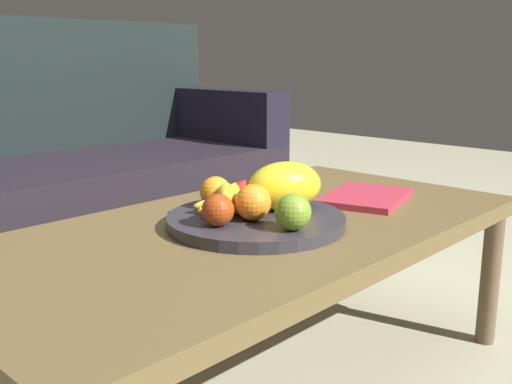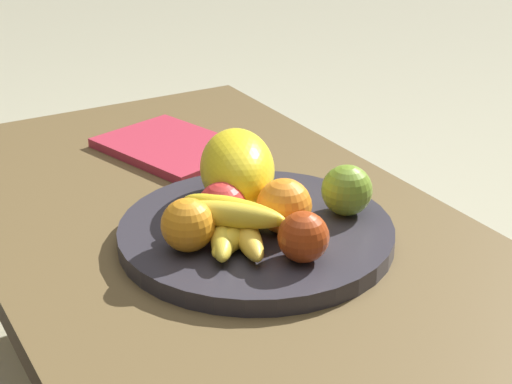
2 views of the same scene
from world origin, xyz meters
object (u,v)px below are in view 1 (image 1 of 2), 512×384
(couch, at_px, (51,185))
(banana_bunch, at_px, (229,201))
(fruit_bowl, at_px, (256,221))
(melon_large_front, at_px, (285,186))
(coffee_table, at_px, (254,241))
(magazine, at_px, (366,197))
(apple_right, at_px, (293,212))
(apple_front, at_px, (218,210))
(orange_left, at_px, (216,192))
(orange_front, at_px, (253,202))
(apple_left, at_px, (245,195))

(couch, height_order, banana_bunch, couch)
(fruit_bowl, relative_size, melon_large_front, 2.25)
(coffee_table, bearing_deg, melon_large_front, -26.36)
(couch, height_order, magazine, couch)
(magazine, bearing_deg, apple_right, 176.41)
(coffee_table, height_order, apple_right, apple_right)
(melon_large_front, relative_size, apple_front, 2.58)
(fruit_bowl, bearing_deg, melon_large_front, -9.81)
(orange_left, distance_m, banana_bunch, 0.06)
(apple_right, relative_size, magazine, 0.29)
(fruit_bowl, xyz_separation_m, orange_front, (-0.03, -0.02, 0.05))
(melon_large_front, relative_size, orange_left, 2.41)
(orange_left, height_order, magazine, orange_left)
(couch, xyz_separation_m, orange_left, (-0.13, -1.02, 0.16))
(coffee_table, distance_m, magazine, 0.36)
(couch, relative_size, apple_right, 23.65)
(orange_left, xyz_separation_m, magazine, (0.38, -0.15, -0.05))
(couch, relative_size, apple_left, 25.41)
(orange_left, bearing_deg, banana_bunch, -103.91)
(couch, distance_m, banana_bunch, 1.10)
(coffee_table, relative_size, couch, 0.76)
(melon_large_front, relative_size, apple_right, 2.35)
(apple_left, xyz_separation_m, banana_bunch, (-0.04, 0.01, -0.01))
(banana_bunch, relative_size, magazine, 0.66)
(apple_front, height_order, apple_left, apple_left)
(couch, relative_size, orange_front, 22.65)
(orange_front, xyz_separation_m, banana_bunch, (0.00, 0.07, -0.01))
(couch, relative_size, fruit_bowl, 4.48)
(orange_front, relative_size, apple_right, 1.04)
(couch, height_order, melon_large_front, couch)
(coffee_table, distance_m, orange_left, 0.14)
(banana_bunch, height_order, magazine, banana_bunch)
(apple_front, xyz_separation_m, banana_bunch, (0.08, 0.05, -0.00))
(couch, bearing_deg, melon_large_front, -91.95)
(orange_left, bearing_deg, melon_large_front, -53.05)
(orange_front, xyz_separation_m, apple_front, (-0.08, 0.02, -0.00))
(magazine, bearing_deg, couch, 85.49)
(magazine, bearing_deg, melon_large_front, 158.49)
(fruit_bowl, bearing_deg, coffee_table, 52.11)
(coffee_table, height_order, fruit_bowl, fruit_bowl)
(couch, bearing_deg, fruit_bowl, -95.87)
(orange_front, height_order, orange_left, orange_front)
(orange_front, xyz_separation_m, apple_right, (0.00, -0.10, -0.00))
(coffee_table, xyz_separation_m, melon_large_front, (0.06, -0.03, 0.12))
(apple_front, bearing_deg, melon_large_front, -3.03)
(apple_front, bearing_deg, couch, 78.58)
(apple_left, height_order, apple_right, apple_right)
(banana_bunch, xyz_separation_m, magazine, (0.39, -0.09, -0.04))
(orange_front, bearing_deg, coffee_table, 40.91)
(fruit_bowl, xyz_separation_m, melon_large_front, (0.08, -0.01, 0.07))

